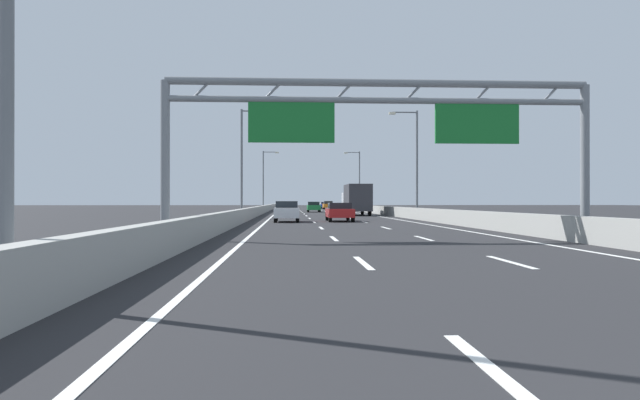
{
  "coord_description": "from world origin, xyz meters",
  "views": [
    {
      "loc": [
        -3.57,
        -1.22,
        1.48
      ],
      "look_at": [
        -0.07,
        63.99,
        1.64
      ],
      "focal_mm": 32.31,
      "sensor_mm": 36.0,
      "label": 1
    }
  ],
  "objects_px": {
    "streetlamp_left_mid": "(244,156)",
    "silver_car": "(290,204)",
    "green_car": "(314,207)",
    "streetlamp_right_mid": "(414,157)",
    "white_car": "(287,211)",
    "orange_car": "(328,205)",
    "red_car": "(339,212)",
    "streetlamp_left_far": "(265,177)",
    "blue_car": "(325,205)",
    "box_truck": "(357,199)",
    "sign_gantry": "(380,117)",
    "streetlamp_right_far": "(358,177)"
  },
  "relations": [
    {
      "from": "streetlamp_right_mid",
      "to": "box_truck",
      "type": "height_order",
      "value": "streetlamp_right_mid"
    },
    {
      "from": "streetlamp_right_mid",
      "to": "silver_car",
      "type": "xyz_separation_m",
      "value": [
        -10.96,
        88.15,
        -4.64
      ]
    },
    {
      "from": "red_car",
      "to": "white_car",
      "type": "bearing_deg",
      "value": -167.87
    },
    {
      "from": "streetlamp_right_far",
      "to": "white_car",
      "type": "bearing_deg",
      "value": -102.61
    },
    {
      "from": "sign_gantry",
      "to": "streetlamp_right_mid",
      "type": "xyz_separation_m",
      "value": [
        7.41,
        27.54,
        0.55
      ]
    },
    {
      "from": "silver_car",
      "to": "orange_car",
      "type": "relative_size",
      "value": 0.99
    },
    {
      "from": "streetlamp_right_far",
      "to": "silver_car",
      "type": "distance_m",
      "value": 48.06
    },
    {
      "from": "red_car",
      "to": "blue_car",
      "type": "xyz_separation_m",
      "value": [
        3.65,
        76.07,
        0.01
      ]
    },
    {
      "from": "streetlamp_left_mid",
      "to": "orange_car",
      "type": "distance_m",
      "value": 60.65
    },
    {
      "from": "orange_car",
      "to": "streetlamp_right_mid",
      "type": "bearing_deg",
      "value": -86.5
    },
    {
      "from": "box_truck",
      "to": "blue_car",
      "type": "bearing_deg",
      "value": 89.8
    },
    {
      "from": "streetlamp_left_mid",
      "to": "green_car",
      "type": "xyz_separation_m",
      "value": [
        7.27,
        29.1,
        -4.66
      ]
    },
    {
      "from": "box_truck",
      "to": "red_car",
      "type": "bearing_deg",
      "value": -100.57
    },
    {
      "from": "green_car",
      "to": "silver_car",
      "type": "height_order",
      "value": "silver_car"
    },
    {
      "from": "red_car",
      "to": "orange_car",
      "type": "bearing_deg",
      "value": 86.87
    },
    {
      "from": "streetlamp_right_mid",
      "to": "white_car",
      "type": "height_order",
      "value": "streetlamp_right_mid"
    },
    {
      "from": "streetlamp_left_far",
      "to": "silver_car",
      "type": "distance_m",
      "value": 46.96
    },
    {
      "from": "streetlamp_left_mid",
      "to": "silver_car",
      "type": "relative_size",
      "value": 2.07
    },
    {
      "from": "sign_gantry",
      "to": "box_truck",
      "type": "height_order",
      "value": "sign_gantry"
    },
    {
      "from": "blue_car",
      "to": "box_truck",
      "type": "distance_m",
      "value": 57.59
    },
    {
      "from": "sign_gantry",
      "to": "streetlamp_right_mid",
      "type": "distance_m",
      "value": 28.52
    },
    {
      "from": "streetlamp_right_far",
      "to": "streetlamp_right_mid",
      "type": "bearing_deg",
      "value": -90.0
    },
    {
      "from": "white_car",
      "to": "blue_car",
      "type": "distance_m",
      "value": 77.28
    },
    {
      "from": "box_truck",
      "to": "streetlamp_left_far",
      "type": "bearing_deg",
      "value": 109.75
    },
    {
      "from": "green_car",
      "to": "blue_car",
      "type": "distance_m",
      "value": 39.43
    },
    {
      "from": "streetlamp_right_mid",
      "to": "streetlamp_left_mid",
      "type": "bearing_deg",
      "value": 180.0
    },
    {
      "from": "silver_car",
      "to": "blue_car",
      "type": "xyz_separation_m",
      "value": [
        7.29,
        -19.82,
        -0.04
      ]
    },
    {
      "from": "white_car",
      "to": "blue_car",
      "type": "xyz_separation_m",
      "value": [
        7.55,
        76.91,
        -0.05
      ]
    },
    {
      "from": "streetlamp_left_mid",
      "to": "silver_car",
      "type": "distance_m",
      "value": 88.36
    },
    {
      "from": "streetlamp_left_mid",
      "to": "streetlamp_right_mid",
      "type": "bearing_deg",
      "value": 0.0
    },
    {
      "from": "red_car",
      "to": "box_truck",
      "type": "xyz_separation_m",
      "value": [
        3.45,
        18.49,
        1.04
      ]
    },
    {
      "from": "blue_car",
      "to": "orange_car",
      "type": "distance_m",
      "value": 8.92
    },
    {
      "from": "green_car",
      "to": "box_truck",
      "type": "height_order",
      "value": "box_truck"
    },
    {
      "from": "green_car",
      "to": "sign_gantry",
      "type": "bearing_deg",
      "value": -89.75
    },
    {
      "from": "red_car",
      "to": "green_car",
      "type": "relative_size",
      "value": 1.03
    },
    {
      "from": "box_truck",
      "to": "streetlamp_right_far",
      "type": "bearing_deg",
      "value": 82.86
    },
    {
      "from": "streetlamp_right_mid",
      "to": "blue_car",
      "type": "xyz_separation_m",
      "value": [
        -3.67,
        68.33,
        -4.67
      ]
    },
    {
      "from": "sign_gantry",
      "to": "orange_car",
      "type": "xyz_separation_m",
      "value": [
        3.78,
        86.95,
        -4.05
      ]
    },
    {
      "from": "red_car",
      "to": "streetlamp_left_far",
      "type": "bearing_deg",
      "value": 98.78
    },
    {
      "from": "streetlamp_right_mid",
      "to": "blue_car",
      "type": "bearing_deg",
      "value": 93.07
    },
    {
      "from": "streetlamp_right_mid",
      "to": "streetlamp_left_far",
      "type": "bearing_deg",
      "value": 109.75
    },
    {
      "from": "streetlamp_left_far",
      "to": "green_car",
      "type": "bearing_deg",
      "value": -59.77
    },
    {
      "from": "streetlamp_left_mid",
      "to": "blue_car",
      "type": "relative_size",
      "value": 2.07
    },
    {
      "from": "blue_car",
      "to": "box_truck",
      "type": "bearing_deg",
      "value": -90.2
    },
    {
      "from": "orange_car",
      "to": "streetlamp_left_mid",
      "type": "bearing_deg",
      "value": -100.76
    },
    {
      "from": "streetlamp_right_mid",
      "to": "white_car",
      "type": "bearing_deg",
      "value": -142.58
    },
    {
      "from": "sign_gantry",
      "to": "white_car",
      "type": "distance_m",
      "value": 19.76
    },
    {
      "from": "silver_car",
      "to": "red_car",
      "type": "bearing_deg",
      "value": -87.82
    },
    {
      "from": "white_car",
      "to": "box_truck",
      "type": "xyz_separation_m",
      "value": [
        7.36,
        19.33,
        0.98
      ]
    },
    {
      "from": "streetlamp_left_far",
      "to": "silver_car",
      "type": "relative_size",
      "value": 2.07
    }
  ]
}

